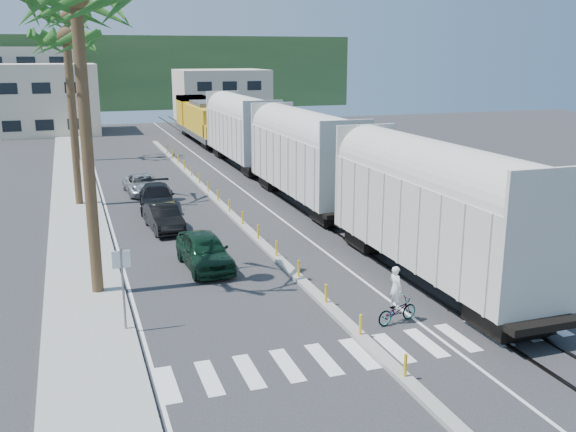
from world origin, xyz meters
The scene contains 16 objects.
ground centered at (0.00, 0.00, 0.00)m, with size 140.00×140.00×0.00m, color #28282B.
sidewalk centered at (-8.50, 25.00, 0.07)m, with size 3.00×90.00×0.15m, color gray.
rails centered at (5.00, 28.00, 0.03)m, with size 1.56×100.00×0.06m.
median centered at (0.00, 19.96, 0.09)m, with size 0.45×60.00×0.85m.
crosswalk centered at (0.00, -2.00, 0.01)m, with size 14.00×2.20×0.01m, color silver.
lane_markings centered at (-2.15, 25.00, 0.00)m, with size 9.42×90.00×0.01m.
freight_train centered at (5.00, 23.70, 2.91)m, with size 3.00×60.94×5.85m.
palm_trees centered at (-8.10, 22.70, 10.81)m, with size 3.50×37.20×13.75m.
street_sign centered at (-7.30, 2.00, 1.97)m, with size 0.60×0.08×3.00m.
buildings centered at (-6.41, 71.66, 4.36)m, with size 38.00×27.00×10.00m.
hillside centered at (0.00, 100.00, 6.00)m, with size 80.00×20.00×12.00m, color #385628.
car_lead centered at (-3.38, 7.83, 0.78)m, with size 2.09×4.69×1.57m, color black.
car_second centered at (-4.17, 14.64, 0.70)m, with size 1.78×4.34×1.40m, color black.
car_third centered at (-3.86, 19.52, 0.74)m, with size 2.54×5.27×1.48m, color black.
car_rear centered at (-4.19, 24.32, 0.64)m, with size 2.34×4.71×1.28m, color #ACAEB1.
cyclist centered at (1.75, -0.22, 0.65)m, with size 1.34×1.94×2.08m.
Camera 1 is at (-8.62, -18.74, 9.17)m, focal length 40.00 mm.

